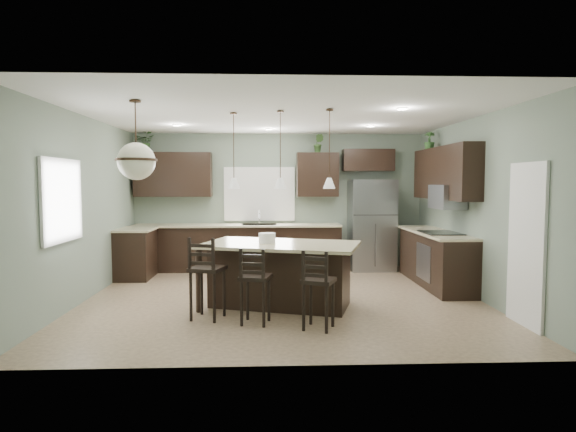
# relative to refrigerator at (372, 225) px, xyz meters

# --- Properties ---
(ground) EXTENTS (6.00, 6.00, 0.00)m
(ground) POSITION_rel_refrigerator_xyz_m (-1.90, -2.41, -0.93)
(ground) COLOR #9E8466
(ground) RESTS_ON ground
(pantry_door) EXTENTS (0.04, 0.82, 2.04)m
(pantry_door) POSITION_rel_refrigerator_xyz_m (1.07, -3.96, 0.09)
(pantry_door) COLOR white
(pantry_door) RESTS_ON ground
(window_back) EXTENTS (1.35, 0.02, 1.00)m
(window_back) POSITION_rel_refrigerator_xyz_m (-2.30, 0.32, 0.62)
(window_back) COLOR white
(window_back) RESTS_ON room_shell
(window_left) EXTENTS (0.02, 1.10, 1.00)m
(window_left) POSITION_rel_refrigerator_xyz_m (-4.89, -3.21, 0.62)
(window_left) COLOR white
(window_left) RESTS_ON room_shell
(left_return_cabs) EXTENTS (0.60, 0.90, 0.90)m
(left_return_cabs) POSITION_rel_refrigerator_xyz_m (-4.60, -0.71, -0.48)
(left_return_cabs) COLOR black
(left_return_cabs) RESTS_ON ground
(left_return_countertop) EXTENTS (0.66, 0.96, 0.04)m
(left_return_countertop) POSITION_rel_refrigerator_xyz_m (-4.58, -0.71, -0.01)
(left_return_countertop) COLOR beige
(left_return_countertop) RESTS_ON left_return_cabs
(back_lower_cabs) EXTENTS (4.20, 0.60, 0.90)m
(back_lower_cabs) POSITION_rel_refrigerator_xyz_m (-2.75, 0.04, -0.48)
(back_lower_cabs) COLOR black
(back_lower_cabs) RESTS_ON ground
(back_countertop) EXTENTS (4.20, 0.66, 0.04)m
(back_countertop) POSITION_rel_refrigerator_xyz_m (-2.75, 0.02, -0.01)
(back_countertop) COLOR beige
(back_countertop) RESTS_ON back_lower_cabs
(sink_inset) EXTENTS (0.70, 0.45, 0.01)m
(sink_inset) POSITION_rel_refrigerator_xyz_m (-2.30, 0.02, 0.01)
(sink_inset) COLOR gray
(sink_inset) RESTS_ON back_countertop
(faucet) EXTENTS (0.02, 0.02, 0.28)m
(faucet) POSITION_rel_refrigerator_xyz_m (-2.30, -0.01, 0.16)
(faucet) COLOR silver
(faucet) RESTS_ON back_countertop
(back_upper_left) EXTENTS (1.55, 0.34, 0.90)m
(back_upper_left) POSITION_rel_refrigerator_xyz_m (-4.05, 0.17, 1.02)
(back_upper_left) COLOR black
(back_upper_left) RESTS_ON room_shell
(back_upper_right) EXTENTS (0.85, 0.34, 0.90)m
(back_upper_right) POSITION_rel_refrigerator_xyz_m (-1.10, 0.17, 1.02)
(back_upper_right) COLOR black
(back_upper_right) RESTS_ON room_shell
(fridge_header) EXTENTS (1.05, 0.34, 0.45)m
(fridge_header) POSITION_rel_refrigerator_xyz_m (-0.05, 0.17, 1.32)
(fridge_header) COLOR black
(fridge_header) RESTS_ON room_shell
(right_lower_cabs) EXTENTS (0.60, 2.35, 0.90)m
(right_lower_cabs) POSITION_rel_refrigerator_xyz_m (0.80, -1.54, -0.48)
(right_lower_cabs) COLOR black
(right_lower_cabs) RESTS_ON ground
(right_countertop) EXTENTS (0.66, 2.35, 0.04)m
(right_countertop) POSITION_rel_refrigerator_xyz_m (0.78, -1.54, -0.01)
(right_countertop) COLOR beige
(right_countertop) RESTS_ON right_lower_cabs
(cooktop) EXTENTS (0.58, 0.75, 0.02)m
(cooktop) POSITION_rel_refrigerator_xyz_m (0.78, -1.81, 0.02)
(cooktop) COLOR black
(cooktop) RESTS_ON right_countertop
(wall_oven_front) EXTENTS (0.01, 0.72, 0.60)m
(wall_oven_front) POSITION_rel_refrigerator_xyz_m (0.49, -1.81, -0.48)
(wall_oven_front) COLOR gray
(wall_oven_front) RESTS_ON right_lower_cabs
(right_upper_cabs) EXTENTS (0.34, 2.35, 0.90)m
(right_upper_cabs) POSITION_rel_refrigerator_xyz_m (0.93, -1.54, 1.02)
(right_upper_cabs) COLOR black
(right_upper_cabs) RESTS_ON room_shell
(microwave) EXTENTS (0.40, 0.75, 0.40)m
(microwave) POSITION_rel_refrigerator_xyz_m (0.88, -1.81, 0.62)
(microwave) COLOR gray
(microwave) RESTS_ON right_upper_cabs
(refrigerator) EXTENTS (0.90, 0.74, 1.85)m
(refrigerator) POSITION_rel_refrigerator_xyz_m (0.00, 0.00, 0.00)
(refrigerator) COLOR gray
(refrigerator) RESTS_ON ground
(kitchen_island) EXTENTS (2.44, 1.82, 0.92)m
(kitchen_island) POSITION_rel_refrigerator_xyz_m (-1.95, -2.92, -0.46)
(kitchen_island) COLOR black
(kitchen_island) RESTS_ON ground
(serving_dish) EXTENTS (0.24, 0.24, 0.14)m
(serving_dish) POSITION_rel_refrigerator_xyz_m (-2.14, -2.87, 0.07)
(serving_dish) COLOR white
(serving_dish) RESTS_ON kitchen_island
(bar_stool_left) EXTENTS (0.51, 0.51, 1.09)m
(bar_stool_left) POSITION_rel_refrigerator_xyz_m (-2.92, -3.50, -0.38)
(bar_stool_left) COLOR black
(bar_stool_left) RESTS_ON ground
(bar_stool_center) EXTENTS (0.44, 0.44, 0.98)m
(bar_stool_center) POSITION_rel_refrigerator_xyz_m (-2.29, -3.74, -0.44)
(bar_stool_center) COLOR black
(bar_stool_center) RESTS_ON ground
(bar_stool_right) EXTENTS (0.48, 0.48, 0.99)m
(bar_stool_right) POSITION_rel_refrigerator_xyz_m (-1.51, -4.00, -0.43)
(bar_stool_right) COLOR black
(bar_stool_right) RESTS_ON ground
(pendant_left) EXTENTS (0.17, 0.17, 1.10)m
(pendant_left) POSITION_rel_refrigerator_xyz_m (-2.62, -2.72, 1.32)
(pendant_left) COLOR silver
(pendant_left) RESTS_ON room_shell
(pendant_center) EXTENTS (0.17, 0.17, 1.10)m
(pendant_center) POSITION_rel_refrigerator_xyz_m (-1.95, -2.92, 1.32)
(pendant_center) COLOR silver
(pendant_center) RESTS_ON room_shell
(pendant_right) EXTENTS (0.17, 0.17, 1.10)m
(pendant_right) POSITION_rel_refrigerator_xyz_m (-1.28, -3.13, 1.32)
(pendant_right) COLOR white
(pendant_right) RESTS_ON room_shell
(chandelier) EXTENTS (0.50, 0.50, 0.98)m
(chandelier) POSITION_rel_refrigerator_xyz_m (-3.74, -3.73, 1.38)
(chandelier) COLOR beige
(chandelier) RESTS_ON room_shell
(plant_back_left) EXTENTS (0.41, 0.36, 0.42)m
(plant_back_left) POSITION_rel_refrigerator_xyz_m (-4.60, 0.14, 1.68)
(plant_back_left) COLOR #305525
(plant_back_left) RESTS_ON back_upper_left
(plant_back_right) EXTENTS (0.26, 0.24, 0.38)m
(plant_back_right) POSITION_rel_refrigerator_xyz_m (-1.08, 0.14, 1.66)
(plant_back_right) COLOR #335425
(plant_back_right) RESTS_ON back_upper_right
(plant_right_wall) EXTENTS (0.25, 0.25, 0.34)m
(plant_right_wall) POSITION_rel_refrigerator_xyz_m (0.90, -0.80, 1.65)
(plant_right_wall) COLOR #2F5927
(plant_right_wall) RESTS_ON right_upper_cabs
(room_shell) EXTENTS (6.00, 6.00, 6.00)m
(room_shell) POSITION_rel_refrigerator_xyz_m (-1.90, -2.41, 0.77)
(room_shell) COLOR slate
(room_shell) RESTS_ON ground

